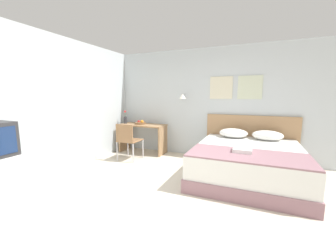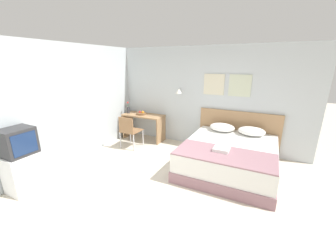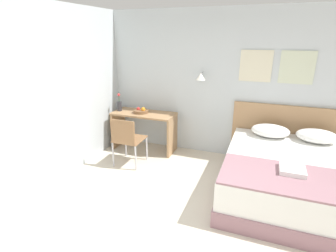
# 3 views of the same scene
# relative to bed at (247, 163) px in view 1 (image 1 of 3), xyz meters

# --- Properties ---
(ground_plane) EXTENTS (24.00, 24.00, 0.00)m
(ground_plane) POSITION_rel_bed_xyz_m (-1.04, -1.59, -0.30)
(ground_plane) COLOR beige
(wall_back) EXTENTS (5.50, 0.31, 2.65)m
(wall_back) POSITION_rel_bed_xyz_m (-1.04, 1.13, 1.03)
(wall_back) COLOR silver
(wall_back) RESTS_ON ground_plane
(wall_left) EXTENTS (0.06, 5.69, 2.65)m
(wall_left) POSITION_rel_bed_xyz_m (-3.42, -1.75, 1.03)
(wall_left) COLOR silver
(wall_left) RESTS_ON ground_plane
(bed) EXTENTS (1.86, 2.08, 0.60)m
(bed) POSITION_rel_bed_xyz_m (0.00, 0.00, 0.00)
(bed) COLOR gray
(bed) RESTS_ON ground_plane
(headboard) EXTENTS (1.98, 0.06, 1.07)m
(headboard) POSITION_rel_bed_xyz_m (-0.00, 1.07, 0.24)
(headboard) COLOR #A87F56
(headboard) RESTS_ON ground_plane
(pillow_left) EXTENTS (0.60, 0.43, 0.20)m
(pillow_left) POSITION_rel_bed_xyz_m (-0.34, 0.77, 0.40)
(pillow_left) COLOR white
(pillow_left) RESTS_ON bed
(pillow_right) EXTENTS (0.60, 0.43, 0.20)m
(pillow_right) POSITION_rel_bed_xyz_m (0.34, 0.77, 0.40)
(pillow_right) COLOR white
(pillow_right) RESTS_ON bed
(throw_blanket) EXTENTS (1.80, 0.83, 0.02)m
(throw_blanket) POSITION_rel_bed_xyz_m (-0.00, -0.60, 0.31)
(throw_blanket) COLOR gray
(throw_blanket) RESTS_ON bed
(folded_towel_near_foot) EXTENTS (0.29, 0.31, 0.06)m
(folded_towel_near_foot) POSITION_rel_bed_xyz_m (-0.08, -0.46, 0.36)
(folded_towel_near_foot) COLOR white
(folded_towel_near_foot) RESTS_ON throw_blanket
(desk) EXTENTS (1.22, 0.54, 0.76)m
(desk) POSITION_rel_bed_xyz_m (-2.66, 0.78, 0.24)
(desk) COLOR #A87F56
(desk) RESTS_ON ground_plane
(desk_chair) EXTENTS (0.48, 0.48, 0.87)m
(desk_chair) POSITION_rel_bed_xyz_m (-2.63, 0.03, 0.23)
(desk_chair) COLOR #8E6642
(desk_chair) RESTS_ON ground_plane
(fruit_bowl) EXTENTS (0.29, 0.29, 0.12)m
(fruit_bowl) POSITION_rel_bed_xyz_m (-2.71, 0.77, 0.50)
(fruit_bowl) COLOR brown
(fruit_bowl) RESTS_ON desk
(flower_vase) EXTENTS (0.09, 0.09, 0.35)m
(flower_vase) POSITION_rel_bed_xyz_m (-3.17, 0.74, 0.58)
(flower_vase) COLOR #333338
(flower_vase) RESTS_ON desk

